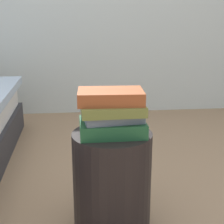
# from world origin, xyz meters

# --- Properties ---
(side_table) EXTENTS (0.36, 0.36, 0.48)m
(side_table) POSITION_xyz_m (0.00, 0.00, 0.24)
(side_table) COLOR black
(side_table) RESTS_ON ground_plane
(book_forest) EXTENTS (0.28, 0.20, 0.06)m
(book_forest) POSITION_xyz_m (0.00, -0.01, 0.51)
(book_forest) COLOR #1E512D
(book_forest) RESTS_ON side_table
(book_slate) EXTENTS (0.27, 0.23, 0.04)m
(book_slate) POSITION_xyz_m (0.00, 0.01, 0.55)
(book_slate) COLOR slate
(book_slate) RESTS_ON book_forest
(book_olive) EXTENTS (0.27, 0.21, 0.04)m
(book_olive) POSITION_xyz_m (0.00, -0.01, 0.59)
(book_olive) COLOR olive
(book_olive) RESTS_ON book_slate
(book_rust) EXTENTS (0.29, 0.19, 0.06)m
(book_rust) POSITION_xyz_m (-0.01, -0.00, 0.64)
(book_rust) COLOR #994723
(book_rust) RESTS_ON book_olive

